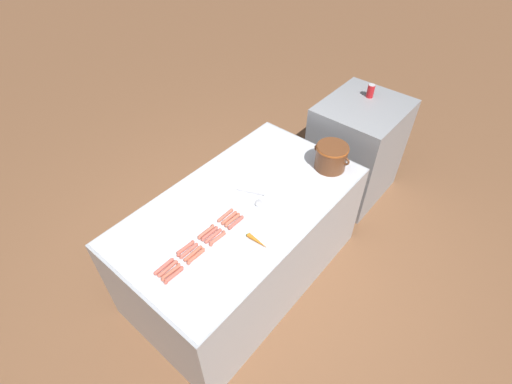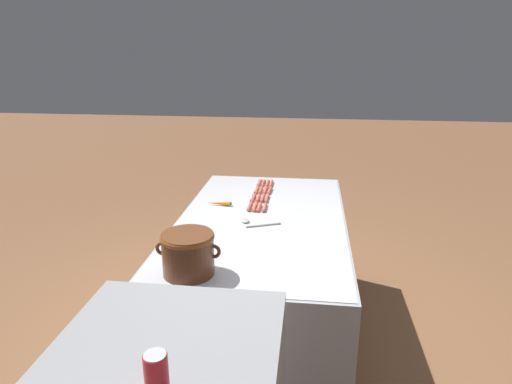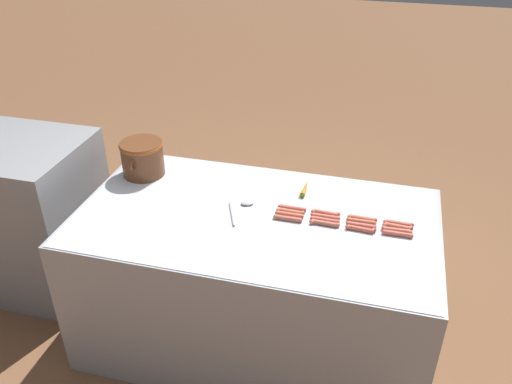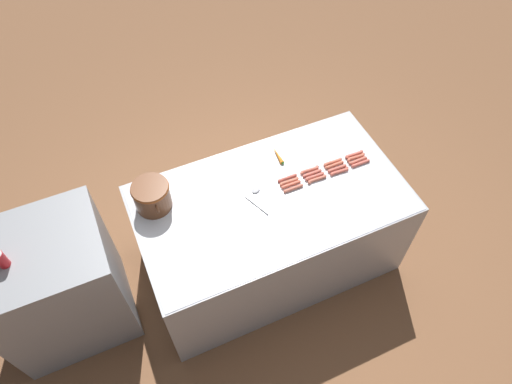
% 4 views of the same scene
% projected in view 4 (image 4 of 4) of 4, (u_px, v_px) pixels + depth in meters
% --- Properties ---
extents(ground_plane, '(20.00, 20.00, 0.00)m').
position_uv_depth(ground_plane, '(268.00, 257.00, 3.96)').
color(ground_plane, brown).
extents(griddle_counter, '(1.07, 1.92, 0.87)m').
position_uv_depth(griddle_counter, '(270.00, 230.00, 3.61)').
color(griddle_counter, '#ADAFB5').
rests_on(griddle_counter, ground_plane).
extents(back_cabinet, '(0.72, 0.82, 1.03)m').
position_uv_depth(back_cabinet, '(59.00, 286.00, 3.24)').
color(back_cabinet, '#939599').
rests_on(back_cabinet, ground_plane).
extents(hot_dog_0, '(0.03, 0.16, 0.02)m').
position_uv_depth(hot_dog_0, '(361.00, 163.00, 3.43)').
color(hot_dog_0, '#CD5D4E').
rests_on(hot_dog_0, griddle_counter).
extents(hot_dog_1, '(0.03, 0.16, 0.02)m').
position_uv_depth(hot_dog_1, '(339.00, 171.00, 3.38)').
color(hot_dog_1, '#CA5B4A').
rests_on(hot_dog_1, griddle_counter).
extents(hot_dog_2, '(0.03, 0.16, 0.02)m').
position_uv_depth(hot_dog_2, '(317.00, 179.00, 3.34)').
color(hot_dog_2, '#BF644E').
rests_on(hot_dog_2, griddle_counter).
extents(hot_dog_3, '(0.02, 0.16, 0.02)m').
position_uv_depth(hot_dog_3, '(293.00, 188.00, 3.29)').
color(hot_dog_3, '#C16550').
rests_on(hot_dog_3, griddle_counter).
extents(hot_dog_4, '(0.03, 0.16, 0.02)m').
position_uv_depth(hot_dog_4, '(358.00, 161.00, 3.44)').
color(hot_dog_4, '#C1614F').
rests_on(hot_dog_4, griddle_counter).
extents(hot_dog_5, '(0.03, 0.16, 0.02)m').
position_uv_depth(hot_dog_5, '(337.00, 168.00, 3.40)').
color(hot_dog_5, '#C3604F').
rests_on(hot_dog_5, griddle_counter).
extents(hot_dog_6, '(0.03, 0.16, 0.02)m').
position_uv_depth(hot_dog_6, '(315.00, 176.00, 3.35)').
color(hot_dog_6, '#C15C4D').
rests_on(hot_dog_6, griddle_counter).
extents(hot_dog_7, '(0.03, 0.16, 0.02)m').
position_uv_depth(hot_dog_7, '(291.00, 185.00, 3.31)').
color(hot_dog_7, '#CC624A').
rests_on(hot_dog_7, griddle_counter).
extents(hot_dog_8, '(0.03, 0.16, 0.02)m').
position_uv_depth(hot_dog_8, '(356.00, 157.00, 3.46)').
color(hot_dog_8, '#C46249').
rests_on(hot_dog_8, griddle_counter).
extents(hot_dog_9, '(0.03, 0.16, 0.02)m').
position_uv_depth(hot_dog_9, '(334.00, 165.00, 3.42)').
color(hot_dog_9, '#C16349').
rests_on(hot_dog_9, griddle_counter).
extents(hot_dog_10, '(0.03, 0.16, 0.02)m').
position_uv_depth(hot_dog_10, '(312.00, 173.00, 3.37)').
color(hot_dog_10, '#C95F4F').
rests_on(hot_dog_10, griddle_counter).
extents(hot_dog_11, '(0.03, 0.16, 0.02)m').
position_uv_depth(hot_dog_11, '(289.00, 182.00, 3.33)').
color(hot_dog_11, '#C5674E').
rests_on(hot_dog_11, griddle_counter).
extents(hot_dog_12, '(0.03, 0.16, 0.02)m').
position_uv_depth(hot_dog_12, '(354.00, 154.00, 3.48)').
color(hot_dog_12, '#C75A4A').
rests_on(hot_dog_12, griddle_counter).
extents(hot_dog_13, '(0.03, 0.16, 0.02)m').
position_uv_depth(hot_dog_13, '(333.00, 162.00, 3.43)').
color(hot_dog_13, '#C96047').
rests_on(hot_dog_13, griddle_counter).
extents(hot_dog_14, '(0.03, 0.16, 0.02)m').
position_uv_depth(hot_dog_14, '(309.00, 170.00, 3.39)').
color(hot_dog_14, '#C7634E').
rests_on(hot_dog_14, griddle_counter).
extents(hot_dog_15, '(0.03, 0.16, 0.02)m').
position_uv_depth(hot_dog_15, '(287.00, 178.00, 3.34)').
color(hot_dog_15, '#C2594B').
rests_on(hot_dog_15, griddle_counter).
extents(bean_pot, '(0.32, 0.26, 0.21)m').
position_uv_depth(bean_pot, '(152.00, 195.00, 3.12)').
color(bean_pot, brown).
rests_on(bean_pot, griddle_counter).
extents(serving_spoon, '(0.26, 0.14, 0.02)m').
position_uv_depth(serving_spoon, '(256.00, 195.00, 3.26)').
color(serving_spoon, '#B7B7BC').
rests_on(serving_spoon, griddle_counter).
extents(carrot, '(0.18, 0.04, 0.03)m').
position_uv_depth(carrot, '(278.00, 155.00, 3.47)').
color(carrot, orange).
rests_on(carrot, griddle_counter).
extents(soda_can, '(0.07, 0.07, 0.12)m').
position_uv_depth(soda_can, '(1.00, 260.00, 2.71)').
color(soda_can, red).
rests_on(soda_can, back_cabinet).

